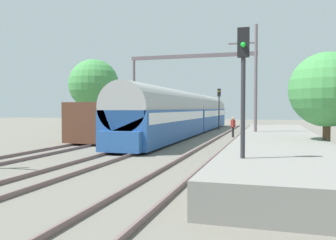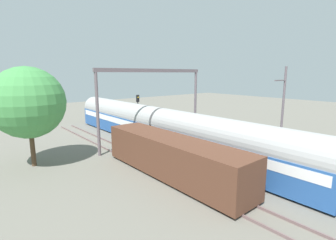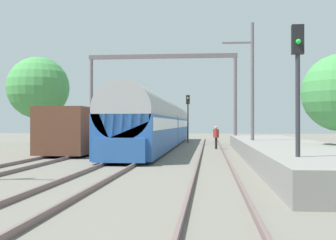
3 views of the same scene
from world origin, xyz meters
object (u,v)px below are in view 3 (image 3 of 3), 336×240
at_px(passenger_train, 160,123).
at_px(person_crossing, 216,135).
at_px(freight_car, 89,130).
at_px(catenary_gantry, 162,80).
at_px(railway_signal_near, 298,83).
at_px(railway_signal_far, 188,112).

bearing_deg(passenger_train, person_crossing, -33.72).
xyz_separation_m(freight_car, person_crossing, (8.75, 3.47, -0.44)).
bearing_deg(passenger_train, catenary_gantry, 90.00).
bearing_deg(person_crossing, passenger_train, -159.58).
xyz_separation_m(passenger_train, railway_signal_near, (6.71, -21.99, 1.19)).
height_order(passenger_train, railway_signal_near, railway_signal_near).
bearing_deg(passenger_train, freight_car, -122.97).
xyz_separation_m(freight_car, railway_signal_far, (6.13, 13.70, 1.58)).
relative_size(passenger_train, railway_signal_near, 6.66).
relative_size(freight_car, railway_signal_far, 2.75).
height_order(passenger_train, railway_signal_far, railway_signal_far).
distance_m(freight_car, railway_signal_near, 19.04).
height_order(railway_signal_far, catenary_gantry, catenary_gantry).
xyz_separation_m(passenger_train, railway_signal_far, (1.92, 7.20, 1.08)).
bearing_deg(person_crossing, railway_signal_far, 158.48).
height_order(passenger_train, catenary_gantry, catenary_gantry).
xyz_separation_m(passenger_train, catenary_gantry, (0.00, 1.27, 3.68)).
bearing_deg(person_crossing, catenary_gantry, -169.29).
relative_size(person_crossing, catenary_gantry, 0.13).
relative_size(passenger_train, person_crossing, 18.99).
xyz_separation_m(railway_signal_near, catenary_gantry, (-6.71, 23.26, 2.50)).
distance_m(freight_car, catenary_gantry, 9.78).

